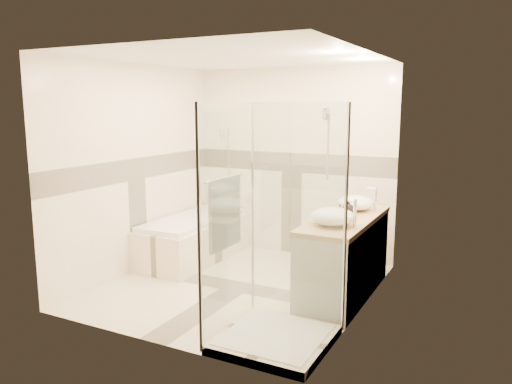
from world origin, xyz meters
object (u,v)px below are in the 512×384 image
at_px(bathtub, 194,236).
at_px(vessel_sink_far, 332,216).
at_px(amenity_bottle_a, 340,212).
at_px(amenity_bottle_b, 348,207).
at_px(shower_enclosure, 267,283).
at_px(vessel_sink_near, 356,203).
at_px(vanity, 344,257).

height_order(bathtub, vessel_sink_far, vessel_sink_far).
relative_size(amenity_bottle_a, amenity_bottle_b, 0.99).
bearing_deg(shower_enclosure, bathtub, 138.90).
relative_size(bathtub, amenity_bottle_b, 10.16).
relative_size(vessel_sink_near, amenity_bottle_b, 2.46).
bearing_deg(vessel_sink_far, amenity_bottle_b, 90.00).
bearing_deg(vanity, shower_enclosure, -102.97).
bearing_deg(bathtub, vanity, -9.25).
height_order(bathtub, vanity, vanity).
distance_m(bathtub, amenity_bottle_b, 2.23).
relative_size(shower_enclosure, amenity_bottle_b, 12.20).
distance_m(vanity, amenity_bottle_a, 0.52).
height_order(vanity, vessel_sink_far, vessel_sink_far).
xyz_separation_m(shower_enclosure, amenity_bottle_a, (0.27, 1.14, 0.43)).
bearing_deg(amenity_bottle_b, vessel_sink_far, -90.00).
bearing_deg(vanity, amenity_bottle_a, -98.78).
bearing_deg(vanity, bathtub, 170.75).
distance_m(vessel_sink_near, amenity_bottle_b, 0.28).
bearing_deg(vessel_sink_far, vessel_sink_near, 90.00).
bearing_deg(amenity_bottle_a, amenity_bottle_b, 90.00).
height_order(shower_enclosure, amenity_bottle_a, shower_enclosure).
height_order(vanity, amenity_bottle_b, amenity_bottle_b).
distance_m(bathtub, shower_enclosure, 2.47).
relative_size(bathtub, shower_enclosure, 0.83).
distance_m(bathtub, amenity_bottle_a, 2.27).
bearing_deg(bathtub, vessel_sink_far, -18.65).
bearing_deg(shower_enclosure, vessel_sink_near, 80.95).
xyz_separation_m(vanity, shower_enclosure, (-0.29, -1.27, 0.08)).
xyz_separation_m(amenity_bottle_a, amenity_bottle_b, (0.00, 0.29, 0.00)).
relative_size(vessel_sink_near, vessel_sink_far, 0.94).
height_order(shower_enclosure, vessel_sink_far, shower_enclosure).
height_order(shower_enclosure, vessel_sink_near, shower_enclosure).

